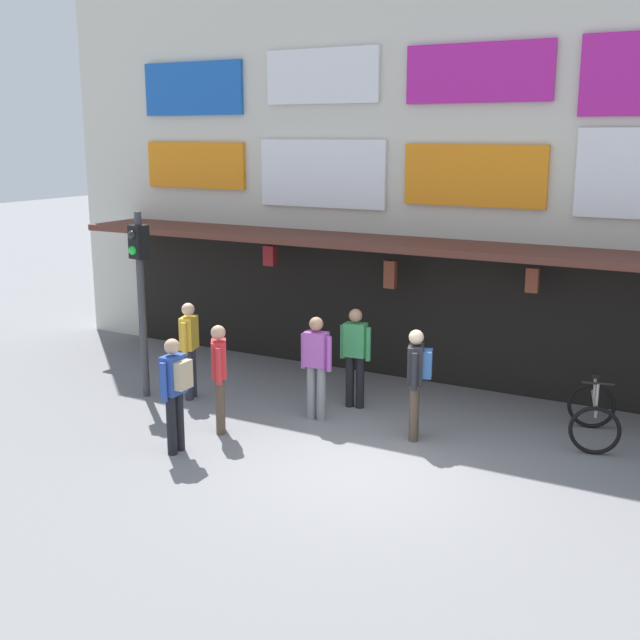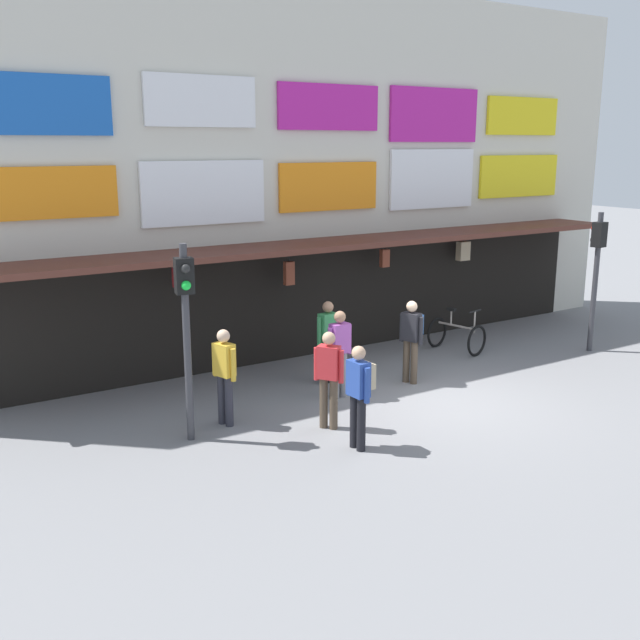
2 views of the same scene
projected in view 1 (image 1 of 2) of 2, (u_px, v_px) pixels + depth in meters
The scene contains 10 objects.
ground_plane at pixel (371, 464), 11.07m from camera, with size 80.00×80.00×0.00m, color slate.
shopfront at pixel (486, 163), 14.06m from camera, with size 18.00×2.60×8.00m.
traffic_light_near at pixel (140, 275), 13.47m from camera, with size 0.32×0.35×3.20m.
bicycle_parked at pixel (593, 415), 11.83m from camera, with size 0.96×1.29×1.05m.
pedestrian_in_blue at pixel (316, 362), 12.60m from camera, with size 0.53×0.24×1.68m.
pedestrian_in_white at pixel (355, 352), 13.18m from camera, with size 0.53×0.26×1.68m.
pedestrian_in_yellow at pixel (189, 345), 13.64m from camera, with size 0.31×0.51×1.68m.
pedestrian_in_purple at pixel (219, 372), 12.07m from camera, with size 0.39×0.45×1.68m.
pedestrian_in_black at pixel (417, 376), 11.77m from camera, with size 0.43×0.51×1.68m.
pedestrian_in_red at pixel (175, 387), 11.26m from camera, with size 0.36×0.53×1.68m.
Camera 1 is at (4.39, -9.37, 4.45)m, focal length 44.93 mm.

